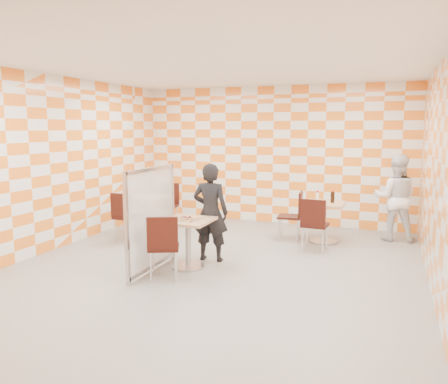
# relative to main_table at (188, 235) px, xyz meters

# --- Properties ---
(room_shell) EXTENTS (7.00, 7.00, 7.00)m
(room_shell) POSITION_rel_main_table_xyz_m (0.38, 0.62, 0.99)
(room_shell) COLOR gray
(room_shell) RESTS_ON ground
(main_table) EXTENTS (0.70, 0.70, 0.75)m
(main_table) POSITION_rel_main_table_xyz_m (0.00, 0.00, 0.00)
(main_table) COLOR tan
(main_table) RESTS_ON ground
(second_table) EXTENTS (0.70, 0.70, 0.75)m
(second_table) POSITION_rel_main_table_xyz_m (1.71, 2.23, 0.00)
(second_table) COLOR tan
(second_table) RESTS_ON ground
(empty_table) EXTENTS (0.70, 0.70, 0.75)m
(empty_table) POSITION_rel_main_table_xyz_m (-1.70, 1.61, 0.00)
(empty_table) COLOR tan
(empty_table) RESTS_ON ground
(chair_main_front) EXTENTS (0.56, 0.57, 0.92)m
(chair_main_front) POSITION_rel_main_table_xyz_m (-0.07, -0.64, 0.04)
(chair_main_front) COLOR black
(chair_main_front) RESTS_ON ground
(chair_second_front) EXTENTS (0.44, 0.45, 0.92)m
(chair_second_front) POSITION_rel_main_table_xyz_m (1.64, 1.53, 0.04)
(chair_second_front) COLOR black
(chair_second_front) RESTS_ON ground
(chair_second_side) EXTENTS (0.47, 0.46, 0.92)m
(chair_second_side) POSITION_rel_main_table_xyz_m (1.17, 2.16, 0.04)
(chair_second_side) COLOR black
(chair_second_side) RESTS_ON ground
(chair_empty_near) EXTENTS (0.42, 0.43, 0.92)m
(chair_empty_near) POSITION_rel_main_table_xyz_m (-1.75, 0.95, 0.04)
(chair_empty_near) COLOR black
(chair_empty_near) RESTS_ON ground
(chair_empty_far) EXTENTS (0.48, 0.49, 0.92)m
(chair_empty_far) POSITION_rel_main_table_xyz_m (-1.61, 2.39, 0.04)
(chair_empty_far) COLOR black
(chair_empty_far) RESTS_ON ground
(partition) EXTENTS (0.08, 1.38, 1.55)m
(partition) POSITION_rel_main_table_xyz_m (-0.42, -0.34, 0.28)
(partition) COLOR white
(partition) RESTS_ON ground
(man_dark) EXTENTS (0.60, 0.42, 1.56)m
(man_dark) POSITION_rel_main_table_xyz_m (0.18, 0.47, 0.27)
(man_dark) COLOR black
(man_dark) RESTS_ON ground
(man_white) EXTENTS (0.80, 0.63, 1.62)m
(man_white) POSITION_rel_main_table_xyz_m (2.93, 2.85, 0.30)
(man_white) COLOR white
(man_white) RESTS_ON ground
(pizza_on_foil) EXTENTS (0.40, 0.40, 0.04)m
(pizza_on_foil) POSITION_rel_main_table_xyz_m (-0.00, -0.02, 0.26)
(pizza_on_foil) COLOR silver
(pizza_on_foil) RESTS_ON main_table
(sport_bottle) EXTENTS (0.06, 0.06, 0.20)m
(sport_bottle) POSITION_rel_main_table_xyz_m (1.56, 2.35, 0.33)
(sport_bottle) COLOR white
(sport_bottle) RESTS_ON second_table
(soda_bottle) EXTENTS (0.07, 0.07, 0.23)m
(soda_bottle) POSITION_rel_main_table_xyz_m (1.85, 2.25, 0.34)
(soda_bottle) COLOR black
(soda_bottle) RESTS_ON second_table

